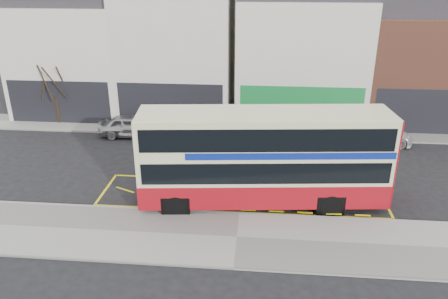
# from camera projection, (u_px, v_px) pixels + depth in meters

# --- Properties ---
(ground) EXTENTS (120.00, 120.00, 0.00)m
(ground) POSITION_uv_depth(u_px,v_px,m) (240.00, 211.00, 20.43)
(ground) COLOR black
(ground) RESTS_ON ground
(pavement) EXTENTS (40.00, 4.00, 0.15)m
(pavement) POSITION_uv_depth(u_px,v_px,m) (237.00, 238.00, 18.29)
(pavement) COLOR gray
(pavement) RESTS_ON ground
(kerb) EXTENTS (40.00, 0.15, 0.15)m
(kerb) POSITION_uv_depth(u_px,v_px,m) (239.00, 214.00, 20.05)
(kerb) COLOR gray
(kerb) RESTS_ON ground
(far_pavement) EXTENTS (50.00, 3.00, 0.15)m
(far_pavement) POSITION_uv_depth(u_px,v_px,m) (249.00, 129.00, 30.49)
(far_pavement) COLOR gray
(far_pavement) RESTS_ON ground
(road_markings) EXTENTS (14.00, 3.40, 0.01)m
(road_markings) POSITION_uv_depth(u_px,v_px,m) (242.00, 195.00, 21.89)
(road_markings) COLOR yellow
(road_markings) RESTS_ON ground
(terrace_far_left) EXTENTS (8.00, 8.01, 10.80)m
(terrace_far_left) POSITION_uv_depth(u_px,v_px,m) (76.00, 48.00, 33.42)
(terrace_far_left) COLOR beige
(terrace_far_left) RESTS_ON ground
(terrace_left) EXTENTS (8.00, 8.01, 11.80)m
(terrace_left) POSITION_uv_depth(u_px,v_px,m) (179.00, 43.00, 32.57)
(terrace_left) COLOR silver
(terrace_left) RESTS_ON ground
(terrace_green_shop) EXTENTS (9.00, 8.01, 11.30)m
(terrace_green_shop) POSITION_uv_depth(u_px,v_px,m) (300.00, 48.00, 31.92)
(terrace_green_shop) COLOR beige
(terrace_green_shop) RESTS_ON ground
(terrace_right) EXTENTS (9.00, 8.01, 10.30)m
(terrace_right) POSITION_uv_depth(u_px,v_px,m) (426.00, 57.00, 31.37)
(terrace_right) COLOR brown
(terrace_right) RESTS_ON ground
(double_decker_bus) EXTENTS (11.70, 3.80, 4.59)m
(double_decker_bus) POSITION_uv_depth(u_px,v_px,m) (264.00, 157.00, 20.26)
(double_decker_bus) COLOR beige
(double_decker_bus) RESTS_ON ground
(bus_stop_post) EXTENTS (0.71, 0.12, 2.85)m
(bus_stop_post) POSITION_uv_depth(u_px,v_px,m) (175.00, 177.00, 19.58)
(bus_stop_post) COLOR black
(bus_stop_post) RESTS_ON pavement
(car_silver) EXTENTS (4.35, 1.88, 1.46)m
(car_silver) POSITION_uv_depth(u_px,v_px,m) (132.00, 126.00, 29.14)
(car_silver) COLOR #A3A2A6
(car_silver) RESTS_ON ground
(car_grey) EXTENTS (4.82, 2.65, 1.51)m
(car_grey) POSITION_uv_depth(u_px,v_px,m) (220.00, 132.00, 27.97)
(car_grey) COLOR #393C40
(car_grey) RESTS_ON ground
(car_white) EXTENTS (4.77, 2.10, 1.36)m
(car_white) POSITION_uv_depth(u_px,v_px,m) (374.00, 133.00, 28.01)
(car_white) COLOR silver
(car_white) RESTS_ON ground
(street_tree_left) EXTENTS (2.58, 2.58, 5.57)m
(street_tree_left) POSITION_uv_depth(u_px,v_px,m) (52.00, 72.00, 30.22)
(street_tree_left) COLOR black
(street_tree_left) RESTS_ON ground
(street_tree_right) EXTENTS (2.47, 2.47, 5.34)m
(street_tree_right) POSITION_uv_depth(u_px,v_px,m) (349.00, 78.00, 29.46)
(street_tree_right) COLOR black
(street_tree_right) RESTS_ON ground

